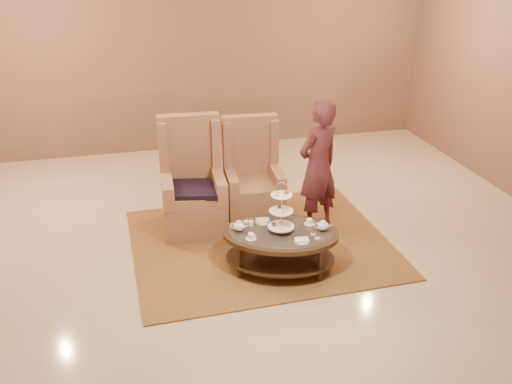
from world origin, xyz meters
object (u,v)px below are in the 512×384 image
object	(u,v)px
tea_table	(281,238)
person	(318,167)
armchair_right	(252,185)
armchair_left	(193,192)

from	to	relation	value
tea_table	person	size ratio (longest dim) A/B	0.88
armchair_right	person	world-z (taller)	person
armchair_right	person	xyz separation A→B (m)	(0.70, -0.54, 0.40)
tea_table	armchair_right	bearing A→B (deg)	107.46
armchair_right	tea_table	bearing A→B (deg)	-86.53
tea_table	armchair_left	bearing A→B (deg)	139.72
armchair_left	armchair_right	distance (m)	0.80
armchair_right	person	size ratio (longest dim) A/B	0.79
armchair_right	person	distance (m)	0.97
tea_table	person	world-z (taller)	person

